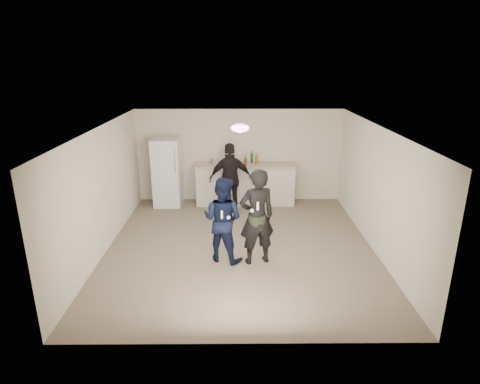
{
  "coord_description": "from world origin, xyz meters",
  "views": [
    {
      "loc": [
        -0.06,
        -7.6,
        3.77
      ],
      "look_at": [
        0.0,
        0.2,
        1.15
      ],
      "focal_mm": 30.0,
      "sensor_mm": 36.0,
      "label": 1
    }
  ],
  "objects_px": {
    "counter": "(245,185)",
    "woman": "(257,217)",
    "shaker": "(211,161)",
    "spectator": "(231,179)",
    "fridge": "(167,172)",
    "man": "(223,220)"
  },
  "relations": [
    {
      "from": "counter",
      "to": "woman",
      "type": "xyz_separation_m",
      "value": [
        0.15,
        -3.31,
        0.41
      ]
    },
    {
      "from": "fridge",
      "to": "spectator",
      "type": "relative_size",
      "value": 0.99
    },
    {
      "from": "spectator",
      "to": "woman",
      "type": "bearing_deg",
      "value": 96.42
    },
    {
      "from": "spectator",
      "to": "counter",
      "type": "bearing_deg",
      "value": -122.89
    },
    {
      "from": "counter",
      "to": "man",
      "type": "xyz_separation_m",
      "value": [
        -0.5,
        -3.19,
        0.31
      ]
    },
    {
      "from": "man",
      "to": "shaker",
      "type": "bearing_deg",
      "value": -58.61
    },
    {
      "from": "counter",
      "to": "fridge",
      "type": "height_order",
      "value": "fridge"
    },
    {
      "from": "woman",
      "to": "spectator",
      "type": "xyz_separation_m",
      "value": [
        -0.53,
        2.58,
        -0.03
      ]
    },
    {
      "from": "fridge",
      "to": "spectator",
      "type": "distance_m",
      "value": 1.81
    },
    {
      "from": "counter",
      "to": "woman",
      "type": "relative_size",
      "value": 1.39
    },
    {
      "from": "fridge",
      "to": "spectator",
      "type": "height_order",
      "value": "spectator"
    },
    {
      "from": "fridge",
      "to": "man",
      "type": "distance_m",
      "value": 3.49
    },
    {
      "from": "shaker",
      "to": "woman",
      "type": "relative_size",
      "value": 0.09
    },
    {
      "from": "man",
      "to": "fridge",
      "type": "bearing_deg",
      "value": -38.98
    },
    {
      "from": "shaker",
      "to": "man",
      "type": "bearing_deg",
      "value": -82.87
    },
    {
      "from": "counter",
      "to": "fridge",
      "type": "bearing_deg",
      "value": -178.06
    },
    {
      "from": "counter",
      "to": "shaker",
      "type": "bearing_deg",
      "value": 178.58
    },
    {
      "from": "fridge",
      "to": "man",
      "type": "height_order",
      "value": "fridge"
    },
    {
      "from": "fridge",
      "to": "woman",
      "type": "height_order",
      "value": "woman"
    },
    {
      "from": "man",
      "to": "woman",
      "type": "relative_size",
      "value": 0.89
    },
    {
      "from": "counter",
      "to": "woman",
      "type": "height_order",
      "value": "woman"
    },
    {
      "from": "woman",
      "to": "shaker",
      "type": "bearing_deg",
      "value": -88.91
    }
  ]
}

